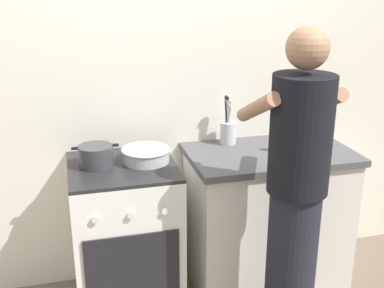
# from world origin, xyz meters

# --- Properties ---
(back_wall) EXTENTS (3.20, 0.10, 2.50)m
(back_wall) POSITION_xyz_m (0.20, 0.50, 1.25)
(back_wall) COLOR silver
(back_wall) RESTS_ON ground
(countertop) EXTENTS (1.00, 0.60, 0.90)m
(countertop) POSITION_xyz_m (0.55, 0.15, 0.45)
(countertop) COLOR silver
(countertop) RESTS_ON ground
(stove_range) EXTENTS (0.60, 0.62, 0.90)m
(stove_range) POSITION_xyz_m (-0.35, 0.15, 0.45)
(stove_range) COLOR white
(stove_range) RESTS_ON ground
(pot) EXTENTS (0.26, 0.19, 0.12)m
(pot) POSITION_xyz_m (-0.49, 0.17, 0.96)
(pot) COLOR #38383D
(pot) RESTS_ON stove_range
(mixing_bowl) EXTENTS (0.28, 0.28, 0.08)m
(mixing_bowl) POSITION_xyz_m (-0.21, 0.17, 0.94)
(mixing_bowl) COLOR #B7B7BC
(mixing_bowl) RESTS_ON stove_range
(utensil_crock) EXTENTS (0.10, 0.10, 0.32)m
(utensil_crock) POSITION_xyz_m (0.35, 0.35, 1.00)
(utensil_crock) COLOR silver
(utensil_crock) RESTS_ON countertop
(spice_bottle) EXTENTS (0.04, 0.04, 0.09)m
(spice_bottle) POSITION_xyz_m (0.59, 0.15, 0.95)
(spice_bottle) COLOR silver
(spice_bottle) RESTS_ON countertop
(oil_bottle) EXTENTS (0.06, 0.06, 0.21)m
(oil_bottle) POSITION_xyz_m (0.81, 0.17, 0.99)
(oil_bottle) COLOR gold
(oil_bottle) RESTS_ON countertop
(person) EXTENTS (0.41, 0.50, 1.70)m
(person) POSITION_xyz_m (0.45, -0.41, 0.86)
(person) COLOR black
(person) RESTS_ON ground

